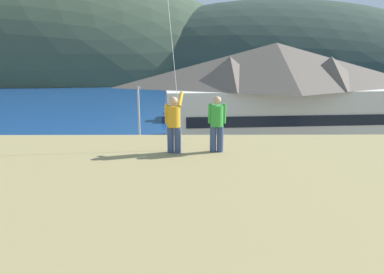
# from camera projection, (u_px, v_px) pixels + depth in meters

# --- Properties ---
(ground_plane) EXTENTS (600.00, 600.00, 0.00)m
(ground_plane) POSITION_uv_depth(u_px,v_px,m) (171.00, 250.00, 19.49)
(ground_plane) COLOR #66604C
(parking_lot_pad) EXTENTS (40.00, 20.00, 0.10)m
(parking_lot_pad) POSITION_uv_depth(u_px,v_px,m) (175.00, 209.00, 24.34)
(parking_lot_pad) COLOR gray
(parking_lot_pad) RESTS_ON ground
(bay_water) EXTENTS (360.00, 84.00, 0.03)m
(bay_water) POSITION_uv_depth(u_px,v_px,m) (185.00, 99.00, 77.77)
(bay_water) COLOR navy
(bay_water) RESTS_ON ground
(far_hill_west_ridge) EXTENTS (147.62, 75.70, 72.31)m
(far_hill_west_ridge) POSITION_uv_depth(u_px,v_px,m) (66.00, 77.00, 136.00)
(far_hill_west_ridge) COLOR #3D4C38
(far_hill_west_ridge) RESTS_ON ground
(far_hill_east_peak) EXTENTS (97.57, 44.55, 48.02)m
(far_hill_east_peak) POSITION_uv_depth(u_px,v_px,m) (177.00, 78.00, 133.93)
(far_hill_east_peak) COLOR #2D3D33
(far_hill_east_peak) RESTS_ON ground
(far_hill_center_saddle) EXTENTS (141.78, 65.30, 54.65)m
(far_hill_center_saddle) POSITION_uv_depth(u_px,v_px,m) (277.00, 78.00, 132.74)
(far_hill_center_saddle) COLOR #2D3D33
(far_hill_center_saddle) RESTS_ON ground
(harbor_lodge) EXTENTS (26.53, 13.64, 11.19)m
(harbor_lodge) POSITION_uv_depth(u_px,v_px,m) (275.00, 91.00, 40.50)
(harbor_lodge) COLOR beige
(harbor_lodge) RESTS_ON ground
(storage_shed_waterside) EXTENTS (5.31, 5.08, 4.61)m
(storage_shed_waterside) POSITION_uv_depth(u_px,v_px,m) (210.00, 119.00, 43.39)
(storage_shed_waterside) COLOR #338475
(storage_shed_waterside) RESTS_ON ground
(wharf_dock) EXTENTS (3.20, 14.07, 0.70)m
(wharf_dock) POSITION_uv_depth(u_px,v_px,m) (190.00, 118.00, 54.85)
(wharf_dock) COLOR #70604C
(wharf_dock) RESTS_ON ground
(moored_boat_wharfside) EXTENTS (1.89, 5.68, 2.16)m
(moored_boat_wharfside) POSITION_uv_depth(u_px,v_px,m) (169.00, 115.00, 54.99)
(moored_boat_wharfside) COLOR navy
(moored_boat_wharfside) RESTS_ON ground
(parked_car_mid_row_center) EXTENTS (4.25, 2.16, 1.82)m
(parked_car_mid_row_center) POSITION_uv_depth(u_px,v_px,m) (54.00, 233.00, 19.16)
(parked_car_mid_row_center) COLOR red
(parked_car_mid_row_center) RESTS_ON parking_lot_pad
(parked_car_lone_by_shed) EXTENTS (4.29, 2.24, 1.82)m
(parked_car_lone_by_shed) POSITION_uv_depth(u_px,v_px,m) (353.00, 236.00, 18.85)
(parked_car_lone_by_shed) COLOR slate
(parked_car_lone_by_shed) RESTS_ON parking_lot_pad
(parked_car_mid_row_near) EXTENTS (4.28, 2.21, 1.82)m
(parked_car_mid_row_near) POSITION_uv_depth(u_px,v_px,m) (225.00, 189.00, 25.10)
(parked_car_mid_row_near) COLOR black
(parked_car_mid_row_near) RESTS_ON parking_lot_pad
(parking_light_pole) EXTENTS (0.24, 0.78, 7.59)m
(parking_light_pole) POSITION_uv_depth(u_px,v_px,m) (139.00, 128.00, 28.67)
(parking_light_pole) COLOR #ADADB2
(parking_light_pole) RESTS_ON parking_lot_pad
(person_kite_flyer) EXTENTS (0.57, 0.63, 1.86)m
(person_kite_flyer) POSITION_uv_depth(u_px,v_px,m) (174.00, 122.00, 11.03)
(person_kite_flyer) COLOR #384770
(person_kite_flyer) RESTS_ON grassy_hill_foreground
(person_companion) EXTENTS (0.55, 0.40, 1.74)m
(person_companion) POSITION_uv_depth(u_px,v_px,m) (217.00, 122.00, 11.13)
(person_companion) COLOR #384770
(person_companion) RESTS_ON grassy_hill_foreground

